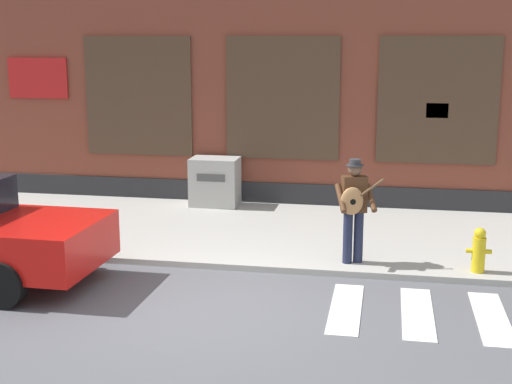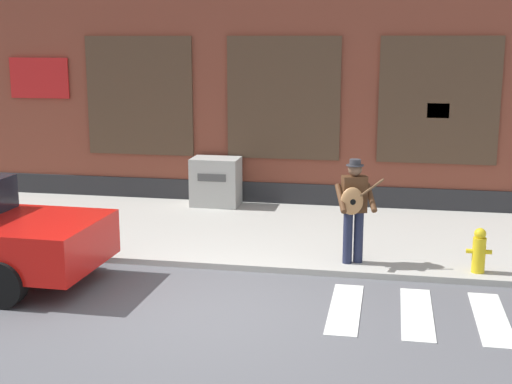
% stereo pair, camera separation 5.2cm
% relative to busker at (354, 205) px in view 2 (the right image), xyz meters
% --- Properties ---
extents(ground_plane, '(160.00, 160.00, 0.00)m').
position_rel_busker_xyz_m(ground_plane, '(-1.74, -2.07, -1.05)').
color(ground_plane, '#56565B').
extents(sidewalk, '(28.00, 4.44, 0.10)m').
position_rel_busker_xyz_m(sidewalk, '(-1.74, 1.77, -1.00)').
color(sidewalk, '#ADAAA3').
rests_on(sidewalk, ground).
extents(building_backdrop, '(28.00, 4.06, 6.44)m').
position_rel_busker_xyz_m(building_backdrop, '(-1.74, 5.99, 2.17)').
color(building_backdrop, brown).
rests_on(building_backdrop, ground).
extents(busker, '(0.78, 0.66, 1.67)m').
position_rel_busker_xyz_m(busker, '(0.00, 0.00, 0.00)').
color(busker, '#1E233D').
rests_on(busker, sidewalk).
extents(utility_box, '(1.01, 0.72, 1.03)m').
position_rel_busker_xyz_m(utility_box, '(-3.12, 3.54, -0.44)').
color(utility_box, '#ADADA8').
rests_on(utility_box, sidewalk).
extents(fire_hydrant, '(0.38, 0.20, 0.70)m').
position_rel_busker_xyz_m(fire_hydrant, '(1.92, -0.10, -0.61)').
color(fire_hydrant, gold).
rests_on(fire_hydrant, sidewalk).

